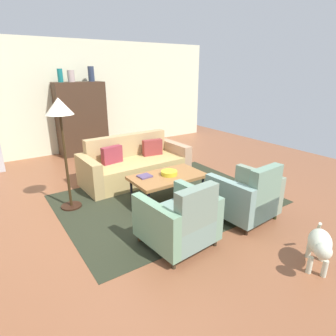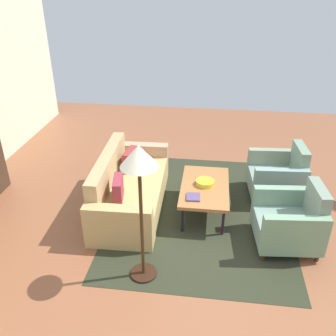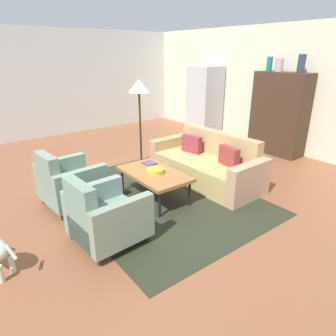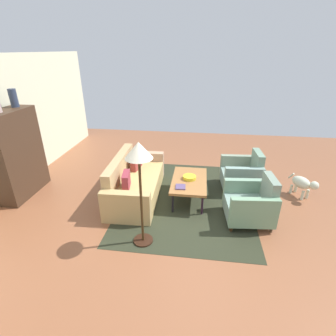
{
  "view_description": "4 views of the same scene",
  "coord_description": "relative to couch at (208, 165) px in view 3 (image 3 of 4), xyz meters",
  "views": [
    {
      "loc": [
        -1.86,
        -3.6,
        2.1
      ],
      "look_at": [
        0.67,
        0.13,
        0.51
      ],
      "focal_mm": 30.11,
      "sensor_mm": 36.0,
      "label": 1
    },
    {
      "loc": [
        -4.1,
        -0.08,
        3.25
      ],
      "look_at": [
        0.65,
        0.54,
        0.66
      ],
      "focal_mm": 39.26,
      "sensor_mm": 36.0,
      "label": 2
    },
    {
      "loc": [
        4.1,
        -2.46,
        2.2
      ],
      "look_at": [
        0.69,
        0.15,
        0.52
      ],
      "focal_mm": 31.76,
      "sensor_mm": 36.0,
      "label": 3
    },
    {
      "loc": [
        -4.1,
        -0.2,
        2.87
      ],
      "look_at": [
        0.59,
        0.42,
        0.67
      ],
      "focal_mm": 27.41,
      "sensor_mm": 36.0,
      "label": 4
    }
  ],
  "objects": [
    {
      "name": "ground_plane",
      "position": [
        -0.55,
        -1.16,
        -0.29
      ],
      "size": [
        10.56,
        10.56,
        0.0
      ],
      "primitive_type": "plane",
      "color": "brown"
    },
    {
      "name": "wall_back",
      "position": [
        -0.55,
        2.74,
        1.11
      ],
      "size": [
        8.8,
        0.12,
        2.8
      ],
      "primitive_type": "cube",
      "color": "beige",
      "rests_on": "ground"
    },
    {
      "name": "wall_left",
      "position": [
        -4.95,
        -1.16,
        1.11
      ],
      "size": [
        0.12,
        7.81,
        2.8
      ],
      "primitive_type": "cube",
      "color": "silver",
      "rests_on": "ground"
    },
    {
      "name": "area_rug",
      "position": [
        0.0,
        -1.14,
        -0.28
      ],
      "size": [
        3.4,
        2.6,
        0.01
      ],
      "primitive_type": "cube",
      "color": "#2A2E1F",
      "rests_on": "ground"
    },
    {
      "name": "couch",
      "position": [
        0.0,
        0.0,
        0.0
      ],
      "size": [
        2.13,
        0.96,
        0.86
      ],
      "rotation": [
        0.0,
        0.0,
        3.17
      ],
      "color": "tan",
      "rests_on": "ground"
    },
    {
      "name": "coffee_table",
      "position": [
        0.0,
        -1.19,
        0.12
      ],
      "size": [
        1.2,
        0.7,
        0.45
      ],
      "color": "black",
      "rests_on": "ground"
    },
    {
      "name": "armchair_left",
      "position": [
        -0.59,
        -2.35,
        0.06
      ],
      "size": [
        0.87,
        0.87,
        0.88
      ],
      "rotation": [
        0.0,
        0.0,
        0.09
      ],
      "color": "#382511",
      "rests_on": "ground"
    },
    {
      "name": "armchair_right",
      "position": [
        0.61,
        -2.35,
        0.06
      ],
      "size": [
        0.85,
        0.85,
        0.88
      ],
      "rotation": [
        0.0,
        0.0,
        0.07
      ],
      "color": "#2D2A1C",
      "rests_on": "ground"
    },
    {
      "name": "fruit_bowl",
      "position": [
        0.04,
        -1.19,
        0.2
      ],
      "size": [
        0.27,
        0.27,
        0.07
      ],
      "primitive_type": "cylinder",
      "color": "gold",
      "rests_on": "coffee_table"
    },
    {
      "name": "book_stack",
      "position": [
        -0.34,
        -1.04,
        0.17
      ],
      "size": [
        0.22,
        0.2,
        0.02
      ],
      "color": "#55436B",
      "rests_on": "coffee_table"
    },
    {
      "name": "cabinet",
      "position": [
        -0.21,
        2.4,
        0.61
      ],
      "size": [
        1.2,
        0.51,
        1.8
      ],
      "color": "#3E2A1C",
      "rests_on": "ground"
    },
    {
      "name": "vase_tall",
      "position": [
        -0.61,
        2.39,
        1.66
      ],
      "size": [
        0.12,
        0.12,
        0.3
      ],
      "primitive_type": "cylinder",
      "color": "#17706F",
      "rests_on": "cabinet"
    },
    {
      "name": "vase_round",
      "position": [
        -0.36,
        2.39,
        1.65
      ],
      "size": [
        0.17,
        0.17,
        0.27
      ],
      "primitive_type": "cylinder",
      "color": "#BBA49D",
      "rests_on": "cabinet"
    },
    {
      "name": "vase_small",
      "position": [
        0.14,
        2.39,
        1.69
      ],
      "size": [
        0.15,
        0.15,
        0.36
      ],
      "primitive_type": "cylinder",
      "color": "#2B364E",
      "rests_on": "cabinet"
    },
    {
      "name": "refrigerator",
      "position": [
        -2.51,
        2.29,
        0.64
      ],
      "size": [
        0.8,
        0.73,
        1.85
      ],
      "color": "#B7BABF",
      "rests_on": "ground"
    },
    {
      "name": "floor_lamp",
      "position": [
        -1.42,
        -0.52,
        1.16
      ],
      "size": [
        0.4,
        0.4,
        1.72
      ],
      "color": "black",
      "rests_on": "ground"
    }
  ]
}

